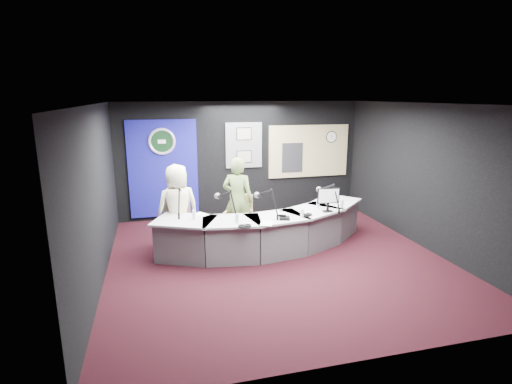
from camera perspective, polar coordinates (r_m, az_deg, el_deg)
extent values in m
plane|color=black|center=(7.46, 3.06, -9.57)|extent=(6.00, 6.00, 0.00)
cube|color=silver|center=(6.86, 3.36, 12.46)|extent=(6.00, 6.00, 0.02)
cube|color=black|center=(9.88, -2.05, 4.69)|extent=(6.00, 0.02, 2.80)
cube|color=black|center=(4.38, 15.17, -7.44)|extent=(6.00, 0.02, 2.80)
cube|color=black|center=(6.78, -21.77, -0.48)|extent=(0.02, 6.00, 2.80)
cube|color=black|center=(8.42, 23.07, 2.02)|extent=(0.02, 6.00, 2.80)
cube|color=navy|center=(9.66, -13.10, 3.22)|extent=(1.60, 0.05, 2.30)
torus|color=silver|center=(9.52, -13.31, 7.03)|extent=(0.63, 0.07, 0.63)
cylinder|color=black|center=(9.53, -13.31, 7.03)|extent=(0.48, 0.01, 0.48)
cube|color=slate|center=(9.81, -1.75, 6.69)|extent=(0.90, 0.04, 1.10)
cube|color=gray|center=(9.76, -1.72, 8.30)|extent=(0.34, 0.02, 0.27)
cube|color=gray|center=(9.82, -1.70, 5.05)|extent=(0.34, 0.02, 0.27)
cube|color=tan|center=(10.34, 7.54, 5.82)|extent=(2.12, 0.06, 1.32)
cube|color=#FFCAA1|center=(10.33, 7.56, 5.81)|extent=(2.00, 0.02, 1.20)
cube|color=black|center=(10.18, 5.21, 4.90)|extent=(0.55, 0.02, 0.75)
cylinder|color=white|center=(10.51, 10.72, 7.75)|extent=(0.28, 0.01, 0.28)
cube|color=slate|center=(8.15, -11.41, -3.17)|extent=(0.51, 0.13, 0.70)
imported|color=beige|center=(7.85, -11.11, -2.14)|extent=(0.92, 0.70, 1.68)
imported|color=olive|center=(8.06, -2.60, -1.18)|extent=(0.77, 0.69, 1.76)
cube|color=black|center=(7.76, 10.28, -0.51)|extent=(0.44, 0.06, 0.30)
cube|color=black|center=(7.25, 4.09, -3.75)|extent=(0.22, 0.19, 0.05)
torus|color=black|center=(7.53, 7.18, -3.23)|extent=(0.22, 0.22, 0.04)
torus|color=black|center=(6.85, -1.64, -4.85)|extent=(0.22, 0.22, 0.04)
cube|color=white|center=(7.62, -7.88, -3.17)|extent=(0.32, 0.34, 0.00)
cube|color=white|center=(7.03, 1.53, -4.49)|extent=(0.31, 0.36, 0.00)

